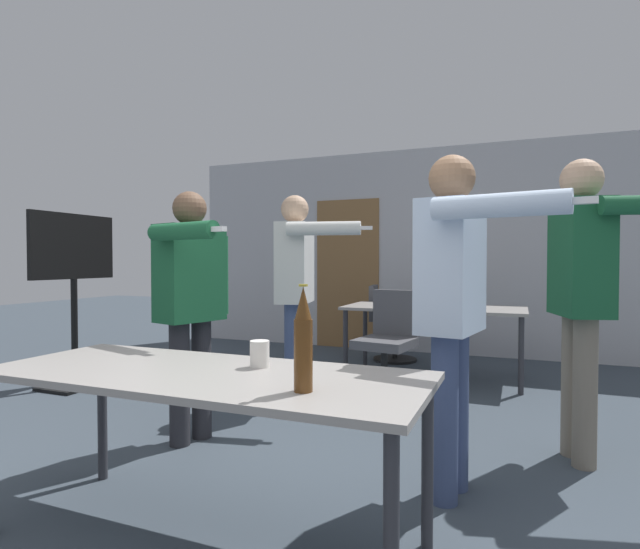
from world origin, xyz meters
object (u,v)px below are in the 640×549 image
Objects in this scene: person_center_tall at (192,292)px; person_left_plaid at (583,279)px; person_far_watching at (297,278)px; office_chair_side_rolled at (388,346)px; drink_cup at (260,354)px; office_chair_far_right at (389,326)px; beer_bottle at (303,341)px; person_near_casual at (454,291)px; tv_screen at (74,283)px.

person_left_plaid is at bearing 119.90° from person_center_tall.
person_far_watching reaches higher than office_chair_side_rolled.
person_left_plaid reaches higher than person_center_tall.
drink_cup is (0.04, -2.43, 0.35)m from office_chair_side_rolled.
office_chair_far_right is (0.28, 2.05, -0.64)m from person_far_watching.
beer_bottle reaches higher than office_chair_side_rolled.
office_chair_far_right is 1.57m from office_chair_side_rolled.
person_far_watching is 1.90m from person_near_casual.
tv_screen is at bearing -94.35° from person_near_casual.
office_chair_side_rolled is (-0.79, 1.76, -0.61)m from person_near_casual.
tv_screen is 2.09m from person_center_tall.
person_left_plaid is 0.99m from person_near_casual.
tv_screen is 14.19× the size of drink_cup.
person_left_plaid is 1.04× the size of person_near_casual.
person_near_casual is at bearing 100.80° from person_center_tall.
person_left_plaid is (2.36, 0.60, 0.10)m from person_center_tall.
tv_screen is 4.30m from person_left_plaid.
beer_bottle is (0.38, -2.73, 0.48)m from office_chair_side_rolled.
person_far_watching is 2.04m from drink_cup.
drink_cup is (-1.40, -1.41, -0.30)m from person_left_plaid.
office_chair_side_rolled is at bearing 97.99° from beer_bottle.
person_far_watching is at bearing -118.18° from person_left_plaid.
drink_cup is (2.89, -1.59, -0.20)m from tv_screen.
person_far_watching is 15.09× the size of drink_cup.
person_left_plaid reaches higher than tv_screen.
person_near_casual is (3.63, -0.93, 0.05)m from tv_screen.
beer_bottle is 3.30× the size of drink_cup.
person_left_plaid is 15.52× the size of drink_cup.
drink_cup is at bearing 138.53° from beer_bottle.
person_far_watching is at bearing -82.02° from tv_screen.
office_chair_side_rolled is at bearing -145.94° from person_near_casual.
person_near_casual is at bearing -56.33° from person_left_plaid.
tv_screen is 2.21m from person_far_watching.
person_center_tall is at bearing -18.53° from office_chair_far_right.
tv_screen is 0.95× the size of person_near_casual.
drink_cup is at bearing -2.85° from office_chair_far_right.
drink_cup is at bearing -38.40° from person_near_casual.
person_far_watching reaches higher than tv_screen.
person_center_tall is 1.83× the size of office_chair_far_right.
person_far_watching reaches higher than office_chair_far_right.
office_chair_side_rolled is at bearing 116.40° from person_far_watching.
beer_bottle is at bearing -12.62° from person_near_casual.
person_left_plaid is at bearing 58.27° from beer_bottle.
person_near_casual is 1.86× the size of office_chair_side_rolled.
person_near_casual is at bearing 37.06° from person_far_watching.
office_chair_far_right is at bearing -159.43° from person_left_plaid.
office_chair_far_right is at bearing 100.11° from beer_bottle.
person_far_watching is at bearing 110.04° from drink_cup.
person_center_tall reaches higher than office_chair_far_right.
office_chair_far_right is at bearing -46.29° from tv_screen.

